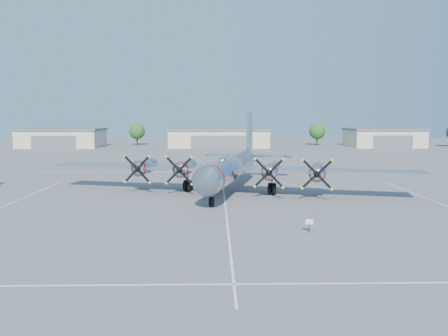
{
  "coord_description": "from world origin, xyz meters",
  "views": [
    {
      "loc": [
        -0.97,
        -44.34,
        8.93
      ],
      "look_at": [
        -0.03,
        3.54,
        3.2
      ],
      "focal_mm": 35.0,
      "sensor_mm": 36.0,
      "label": 1
    }
  ],
  "objects_px": {
    "tree_east": "(317,131)",
    "hangar_west": "(62,138)",
    "tree_west": "(137,131)",
    "hangar_east": "(383,137)",
    "main_bomber_b29": "(232,190)",
    "hangar_center": "(219,138)",
    "info_placard": "(309,223)"
  },
  "relations": [
    {
      "from": "tree_east",
      "to": "hangar_west",
      "type": "bearing_deg",
      "value": -175.4
    },
    {
      "from": "tree_west",
      "to": "tree_east",
      "type": "height_order",
      "value": "same"
    },
    {
      "from": "tree_west",
      "to": "hangar_west",
      "type": "bearing_deg",
      "value": -158.11
    },
    {
      "from": "hangar_east",
      "to": "tree_west",
      "type": "height_order",
      "value": "tree_west"
    },
    {
      "from": "hangar_west",
      "to": "main_bomber_b29",
      "type": "xyz_separation_m",
      "value": [
        46.03,
        -74.44,
        -2.71
      ]
    },
    {
      "from": "hangar_west",
      "to": "hangar_east",
      "type": "height_order",
      "value": "same"
    },
    {
      "from": "hangar_center",
      "to": "tree_west",
      "type": "xyz_separation_m",
      "value": [
        -25.0,
        8.04,
        1.51
      ]
    },
    {
      "from": "hangar_west",
      "to": "hangar_center",
      "type": "distance_m",
      "value": 45.0
    },
    {
      "from": "hangar_center",
      "to": "hangar_east",
      "type": "height_order",
      "value": "same"
    },
    {
      "from": "hangar_east",
      "to": "tree_east",
      "type": "distance_m",
      "value": 19.04
    },
    {
      "from": "hangar_center",
      "to": "tree_east",
      "type": "distance_m",
      "value": 30.64
    },
    {
      "from": "hangar_west",
      "to": "main_bomber_b29",
      "type": "distance_m",
      "value": 87.56
    },
    {
      "from": "hangar_center",
      "to": "info_placard",
      "type": "relative_size",
      "value": 26.55
    },
    {
      "from": "tree_west",
      "to": "main_bomber_b29",
      "type": "xyz_separation_m",
      "value": [
        26.03,
        -82.48,
        -4.22
      ]
    },
    {
      "from": "hangar_west",
      "to": "hangar_east",
      "type": "relative_size",
      "value": 1.1
    },
    {
      "from": "hangar_east",
      "to": "main_bomber_b29",
      "type": "bearing_deg",
      "value": -122.25
    },
    {
      "from": "hangar_center",
      "to": "hangar_west",
      "type": "bearing_deg",
      "value": 180.0
    },
    {
      "from": "info_placard",
      "to": "tree_east",
      "type": "bearing_deg",
      "value": 90.54
    },
    {
      "from": "tree_west",
      "to": "info_placard",
      "type": "bearing_deg",
      "value": -72.96
    },
    {
      "from": "tree_east",
      "to": "info_placard",
      "type": "height_order",
      "value": "tree_east"
    },
    {
      "from": "tree_east",
      "to": "info_placard",
      "type": "xyz_separation_m",
      "value": [
        -23.79,
        -99.83,
        -3.46
      ]
    },
    {
      "from": "hangar_west",
      "to": "tree_east",
      "type": "height_order",
      "value": "tree_east"
    },
    {
      "from": "hangar_center",
      "to": "hangar_east",
      "type": "bearing_deg",
      "value": 0.0
    },
    {
      "from": "tree_east",
      "to": "info_placard",
      "type": "distance_m",
      "value": 102.69
    },
    {
      "from": "tree_west",
      "to": "info_placard",
      "type": "height_order",
      "value": "tree_west"
    },
    {
      "from": "tree_east",
      "to": "main_bomber_b29",
      "type": "distance_m",
      "value": 85.63
    },
    {
      "from": "hangar_center",
      "to": "main_bomber_b29",
      "type": "xyz_separation_m",
      "value": [
        1.03,
        -74.44,
        -2.71
      ]
    },
    {
      "from": "hangar_east",
      "to": "hangar_center",
      "type": "bearing_deg",
      "value": -180.0
    },
    {
      "from": "hangar_center",
      "to": "tree_west",
      "type": "distance_m",
      "value": 26.3
    },
    {
      "from": "hangar_center",
      "to": "info_placard",
      "type": "height_order",
      "value": "hangar_center"
    },
    {
      "from": "hangar_center",
      "to": "main_bomber_b29",
      "type": "height_order",
      "value": "hangar_center"
    },
    {
      "from": "hangar_west",
      "to": "hangar_center",
      "type": "xyz_separation_m",
      "value": [
        45.0,
        -0.0,
        -0.0
      ]
    }
  ]
}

